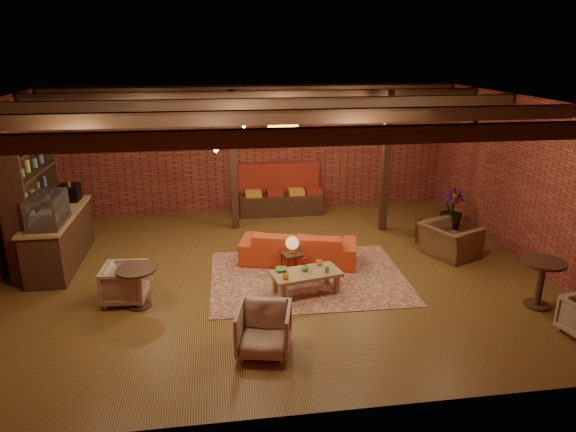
{
  "coord_description": "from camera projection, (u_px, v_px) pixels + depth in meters",
  "views": [
    {
      "loc": [
        -1.03,
        -8.91,
        4.15
      ],
      "look_at": [
        0.3,
        0.2,
        1.05
      ],
      "focal_mm": 32.0,
      "sensor_mm": 36.0,
      "label": 1
    }
  ],
  "objects": [
    {
      "name": "service_counter",
      "position": [
        58.0,
        226.0,
        9.94
      ],
      "size": [
        0.8,
        2.5,
        1.6
      ],
      "primitive_type": null,
      "color": "black",
      "rests_on": "ground"
    },
    {
      "name": "side_table_lamp",
      "position": [
        292.0,
        246.0,
        9.49
      ],
      "size": [
        0.46,
        0.46,
        0.78
      ],
      "rotation": [
        0.0,
        0.0,
        0.29
      ],
      "color": "black",
      "rests_on": "floor"
    },
    {
      "name": "ceiling_beams",
      "position": [
        272.0,
        109.0,
        8.84
      ],
      "size": [
        9.8,
        6.4,
        0.22
      ],
      "primitive_type": null,
      "color": "black",
      "rests_on": "ceiling"
    },
    {
      "name": "service_sign",
      "position": [
        283.0,
        124.0,
        12.06
      ],
      "size": [
        0.86,
        0.06,
        0.3
      ],
      "primitive_type": "cube",
      "color": "orange",
      "rests_on": "ceiling"
    },
    {
      "name": "round_table_right",
      "position": [
        542.0,
        276.0,
        8.38
      ],
      "size": [
        0.7,
        0.7,
        0.82
      ],
      "color": "black",
      "rests_on": "floor"
    },
    {
      "name": "plant_tall",
      "position": [
        456.0,
        170.0,
        11.67
      ],
      "size": [
        1.6,
        1.6,
        2.84
      ],
      "primitive_type": "imported",
      "rotation": [
        0.0,
        0.0,
        0.01
      ],
      "color": "#4C7F4C",
      "rests_on": "floor"
    },
    {
      "name": "side_table_book",
      "position": [
        424.0,
        224.0,
        11.25
      ],
      "size": [
        0.5,
        0.5,
        0.46
      ],
      "rotation": [
        0.0,
        0.0,
        -0.33
      ],
      "color": "black",
      "rests_on": "floor"
    },
    {
      "name": "wall_right",
      "position": [
        528.0,
        182.0,
        9.99
      ],
      "size": [
        0.02,
        8.0,
        3.2
      ],
      "primitive_type": "cube",
      "color": "maroon",
      "rests_on": "ground"
    },
    {
      "name": "ceiling_spotlights",
      "position": [
        273.0,
        122.0,
        8.91
      ],
      "size": [
        6.4,
        4.4,
        0.28
      ],
      "primitive_type": null,
      "color": "black",
      "rests_on": "ceiling"
    },
    {
      "name": "coffee_table",
      "position": [
        305.0,
        274.0,
        8.88
      ],
      "size": [
        1.29,
        0.83,
        0.66
      ],
      "rotation": [
        0.0,
        0.0,
        0.21
      ],
      "color": "olive",
      "rests_on": "floor"
    },
    {
      "name": "wall_front",
      "position": [
        316.0,
        292.0,
        5.56
      ],
      "size": [
        10.0,
        0.02,
        3.2
      ],
      "primitive_type": "cube",
      "color": "maroon",
      "rests_on": "ground"
    },
    {
      "name": "armchair_a",
      "position": [
        125.0,
        282.0,
        8.61
      ],
      "size": [
        0.7,
        0.74,
        0.72
      ],
      "primitive_type": "imported",
      "rotation": [
        0.0,
        0.0,
        1.5
      ],
      "color": "beige",
      "rests_on": "floor"
    },
    {
      "name": "armchair_b",
      "position": [
        264.0,
        328.0,
        7.18
      ],
      "size": [
        0.87,
        0.83,
        0.76
      ],
      "primitive_type": "imported",
      "rotation": [
        0.0,
        0.0,
        -0.21
      ],
      "color": "beige",
      "rests_on": "floor"
    },
    {
      "name": "rug",
      "position": [
        308.0,
        277.0,
        9.6
      ],
      "size": [
        3.67,
        2.84,
        0.01
      ],
      "primitive_type": "cube",
      "rotation": [
        0.0,
        0.0,
        -0.03
      ],
      "color": "maroon",
      "rests_on": "floor"
    },
    {
      "name": "sofa",
      "position": [
        299.0,
        246.0,
        10.18
      ],
      "size": [
        2.43,
        1.46,
        0.66
      ],
      "primitive_type": "imported",
      "rotation": [
        0.0,
        0.0,
        2.87
      ],
      "color": "red",
      "rests_on": "floor"
    },
    {
      "name": "banquette",
      "position": [
        281.0,
        195.0,
        13.07
      ],
      "size": [
        2.1,
        0.7,
        1.0
      ],
      "primitive_type": null,
      "color": "maroon",
      "rests_on": "ground"
    },
    {
      "name": "ceiling",
      "position": [
        272.0,
        102.0,
        8.8
      ],
      "size": [
        10.0,
        8.0,
        0.02
      ],
      "primitive_type": "cube",
      "color": "black",
      "rests_on": "wall_back"
    },
    {
      "name": "plant_counter",
      "position": [
        63.0,
        202.0,
        10.01
      ],
      "size": [
        0.35,
        0.39,
        0.3
      ],
      "primitive_type": "imported",
      "color": "#337F33",
      "rests_on": "service_counter"
    },
    {
      "name": "post_left",
      "position": [
        234.0,
        162.0,
        11.67
      ],
      "size": [
        0.16,
        0.16,
        3.2
      ],
      "primitive_type": "cube",
      "color": "black",
      "rests_on": "ground"
    },
    {
      "name": "shelving_hutch",
      "position": [
        34.0,
        206.0,
        9.86
      ],
      "size": [
        0.52,
        2.0,
        2.4
      ],
      "primitive_type": null,
      "color": "black",
      "rests_on": "ground"
    },
    {
      "name": "ceiling_pipe",
      "position": [
        263.0,
        111.0,
        10.41
      ],
      "size": [
        9.6,
        0.12,
        0.12
      ],
      "primitive_type": "cylinder",
      "rotation": [
        0.0,
        1.57,
        0.0
      ],
      "color": "black",
      "rests_on": "ceiling"
    },
    {
      "name": "armchair_right",
      "position": [
        450.0,
        235.0,
        10.43
      ],
      "size": [
        1.03,
        1.22,
        0.91
      ],
      "primitive_type": "imported",
      "rotation": [
        0.0,
        0.0,
        1.98
      ],
      "color": "brown",
      "rests_on": "floor"
    },
    {
      "name": "round_table_left",
      "position": [
        137.0,
        281.0,
        8.4
      ],
      "size": [
        0.65,
        0.65,
        0.68
      ],
      "color": "black",
      "rests_on": "floor"
    },
    {
      "name": "wall_back",
      "position": [
        255.0,
        149.0,
        13.06
      ],
      "size": [
        10.0,
        0.02,
        3.2
      ],
      "primitive_type": "cube",
      "color": "maroon",
      "rests_on": "ground"
    },
    {
      "name": "post_right",
      "position": [
        386.0,
        163.0,
        11.57
      ],
      "size": [
        0.16,
        0.16,
        3.2
      ],
      "primitive_type": "cube",
      "color": "black",
      "rests_on": "ground"
    },
    {
      "name": "floor",
      "position": [
        274.0,
        272.0,
        9.82
      ],
      "size": [
        10.0,
        10.0,
        0.0
      ],
      "primitive_type": "plane",
      "color": "#422A10",
      "rests_on": "ground"
    }
  ]
}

